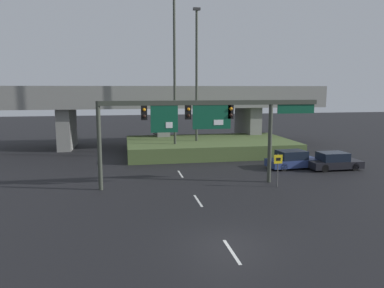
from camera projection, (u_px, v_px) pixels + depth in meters
ground_plane at (227, 244)px, 16.20m from camera, size 160.00×160.00×0.00m
lane_markings at (180, 174)px, 29.41m from camera, size 0.14×31.09×0.01m
signal_gantry at (203, 117)px, 25.34m from camera, size 15.27×0.44×5.88m
speed_limit_sign at (278, 166)px, 25.30m from camera, size 0.60×0.11×2.29m
highway_light_pole_near at (175, 75)px, 35.12m from camera, size 0.70×0.36×15.15m
highway_light_pole_far at (197, 79)px, 37.32m from camera, size 0.70×0.36×14.43m
overpass_bridge at (161, 106)px, 43.49m from camera, size 37.41×7.80×6.92m
grass_embankment at (209, 146)px, 38.95m from camera, size 16.84×9.99×1.36m
parked_sedan_near_right at (292, 160)px, 31.54m from camera, size 4.58×2.31×1.50m
parked_sedan_mid_right at (334, 161)px, 31.01m from camera, size 4.38×1.94×1.44m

